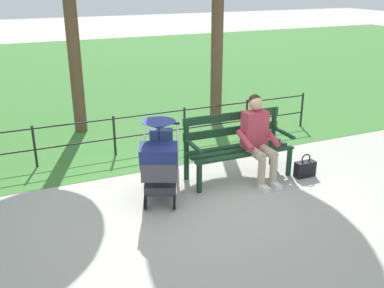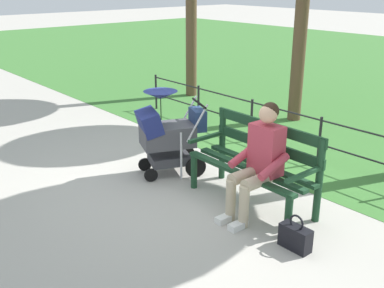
{
  "view_description": "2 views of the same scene",
  "coord_description": "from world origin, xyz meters",
  "px_view_note": "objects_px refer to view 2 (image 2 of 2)",
  "views": [
    {
      "loc": [
        2.27,
        5.29,
        2.87
      ],
      "look_at": [
        -0.06,
        0.0,
        0.67
      ],
      "focal_mm": 41.28,
      "sensor_mm": 36.0,
      "label": 1
    },
    {
      "loc": [
        -4.1,
        3.66,
        2.51
      ],
      "look_at": [
        -0.12,
        0.25,
        0.61
      ],
      "focal_mm": 43.04,
      "sensor_mm": 36.0,
      "label": 2
    }
  ],
  "objects_px": {
    "park_bench": "(256,160)",
    "person_on_bench": "(259,158)",
    "handbag": "(295,237)",
    "stroller": "(167,132)"
  },
  "relations": [
    {
      "from": "handbag",
      "to": "person_on_bench",
      "type": "bearing_deg",
      "value": -18.65
    },
    {
      "from": "stroller",
      "to": "handbag",
      "type": "distance_m",
      "value": 2.33
    },
    {
      "from": "park_bench",
      "to": "handbag",
      "type": "height_order",
      "value": "park_bench"
    },
    {
      "from": "stroller",
      "to": "handbag",
      "type": "relative_size",
      "value": 3.11
    },
    {
      "from": "stroller",
      "to": "park_bench",
      "type": "bearing_deg",
      "value": -167.91
    },
    {
      "from": "park_bench",
      "to": "person_on_bench",
      "type": "bearing_deg",
      "value": 135.6
    },
    {
      "from": "person_on_bench",
      "to": "handbag",
      "type": "relative_size",
      "value": 3.45
    },
    {
      "from": "stroller",
      "to": "handbag",
      "type": "xyz_separation_m",
      "value": [
        -2.27,
        0.18,
        -0.47
      ]
    },
    {
      "from": "park_bench",
      "to": "person_on_bench",
      "type": "xyz_separation_m",
      "value": [
        -0.23,
        0.22,
        0.15
      ]
    },
    {
      "from": "person_on_bench",
      "to": "stroller",
      "type": "height_order",
      "value": "person_on_bench"
    }
  ]
}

